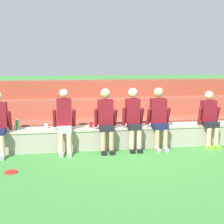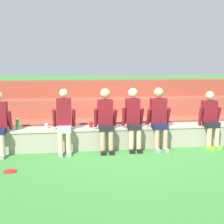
{
  "view_description": "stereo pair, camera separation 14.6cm",
  "coord_description": "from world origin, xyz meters",
  "px_view_note": "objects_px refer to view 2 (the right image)",
  "views": [
    {
      "loc": [
        -1.55,
        -6.77,
        1.99
      ],
      "look_at": [
        -0.39,
        0.26,
        0.84
      ],
      "focal_mm": 49.84,
      "sensor_mm": 36.0,
      "label": 1
    },
    {
      "loc": [
        -1.41,
        -6.79,
        1.99
      ],
      "look_at": [
        -0.39,
        0.26,
        0.84
      ],
      "focal_mm": 49.84,
      "sensor_mm": 36.0,
      "label": 2
    }
  ],
  "objects_px": {
    "frisbee": "(10,171)",
    "water_bottle_mid_left": "(18,124)",
    "person_center": "(106,118)",
    "plastic_cup_left_end": "(91,125)",
    "person_far_right": "(159,117)",
    "person_rightmost_edge": "(210,118)",
    "person_left_of_center": "(64,120)",
    "person_right_of_center": "(133,117)",
    "plastic_cup_right_end": "(46,126)"
  },
  "relations": [
    {
      "from": "person_rightmost_edge",
      "to": "frisbee",
      "type": "relative_size",
      "value": 5.49
    },
    {
      "from": "water_bottle_mid_left",
      "to": "frisbee",
      "type": "distance_m",
      "value": 1.49
    },
    {
      "from": "person_far_right",
      "to": "plastic_cup_right_end",
      "type": "relative_size",
      "value": 12.69
    },
    {
      "from": "person_right_of_center",
      "to": "plastic_cup_left_end",
      "type": "relative_size",
      "value": 11.26
    },
    {
      "from": "person_right_of_center",
      "to": "plastic_cup_right_end",
      "type": "xyz_separation_m",
      "value": [
        -1.96,
        0.3,
        -0.2
      ]
    },
    {
      "from": "plastic_cup_right_end",
      "to": "person_left_of_center",
      "type": "bearing_deg",
      "value": -37.07
    },
    {
      "from": "person_far_right",
      "to": "water_bottle_mid_left",
      "type": "distance_m",
      "value": 3.19
    },
    {
      "from": "person_left_of_center",
      "to": "water_bottle_mid_left",
      "type": "height_order",
      "value": "person_left_of_center"
    },
    {
      "from": "water_bottle_mid_left",
      "to": "plastic_cup_right_end",
      "type": "distance_m",
      "value": 0.63
    },
    {
      "from": "person_far_right",
      "to": "water_bottle_mid_left",
      "type": "bearing_deg",
      "value": 175.19
    },
    {
      "from": "frisbee",
      "to": "plastic_cup_right_end",
      "type": "bearing_deg",
      "value": 67.69
    },
    {
      "from": "person_right_of_center",
      "to": "plastic_cup_right_end",
      "type": "distance_m",
      "value": 1.99
    },
    {
      "from": "person_far_right",
      "to": "person_rightmost_edge",
      "type": "relative_size",
      "value": 1.07
    },
    {
      "from": "person_center",
      "to": "person_rightmost_edge",
      "type": "height_order",
      "value": "person_center"
    },
    {
      "from": "plastic_cup_right_end",
      "to": "person_far_right",
      "type": "bearing_deg",
      "value": -7.46
    },
    {
      "from": "person_left_of_center",
      "to": "person_right_of_center",
      "type": "relative_size",
      "value": 1.0
    },
    {
      "from": "person_center",
      "to": "person_right_of_center",
      "type": "bearing_deg",
      "value": 3.7
    },
    {
      "from": "person_far_right",
      "to": "plastic_cup_left_end",
      "type": "distance_m",
      "value": 1.58
    },
    {
      "from": "frisbee",
      "to": "person_center",
      "type": "bearing_deg",
      "value": 29.7
    },
    {
      "from": "person_right_of_center",
      "to": "water_bottle_mid_left",
      "type": "xyz_separation_m",
      "value": [
        -2.59,
        0.23,
        -0.13
      ]
    },
    {
      "from": "frisbee",
      "to": "person_right_of_center",
      "type": "bearing_deg",
      "value": 23.92
    },
    {
      "from": "person_right_of_center",
      "to": "person_left_of_center",
      "type": "bearing_deg",
      "value": -179.69
    },
    {
      "from": "plastic_cup_right_end",
      "to": "person_center",
      "type": "bearing_deg",
      "value": -14.43
    },
    {
      "from": "person_left_of_center",
      "to": "plastic_cup_right_end",
      "type": "distance_m",
      "value": 0.54
    },
    {
      "from": "person_right_of_center",
      "to": "frisbee",
      "type": "relative_size",
      "value": 5.86
    },
    {
      "from": "person_rightmost_edge",
      "to": "plastic_cup_left_end",
      "type": "xyz_separation_m",
      "value": [
        -2.78,
        0.29,
        -0.14
      ]
    },
    {
      "from": "person_rightmost_edge",
      "to": "frisbee",
      "type": "distance_m",
      "value": 4.57
    },
    {
      "from": "person_right_of_center",
      "to": "frisbee",
      "type": "distance_m",
      "value": 2.88
    },
    {
      "from": "person_rightmost_edge",
      "to": "person_right_of_center",
      "type": "bearing_deg",
      "value": 178.85
    },
    {
      "from": "plastic_cup_left_end",
      "to": "person_center",
      "type": "bearing_deg",
      "value": -43.92
    },
    {
      "from": "water_bottle_mid_left",
      "to": "plastic_cup_left_end",
      "type": "height_order",
      "value": "water_bottle_mid_left"
    },
    {
      "from": "person_right_of_center",
      "to": "person_far_right",
      "type": "distance_m",
      "value": 0.59
    },
    {
      "from": "person_left_of_center",
      "to": "person_center",
      "type": "xyz_separation_m",
      "value": [
        0.92,
        -0.03,
        0.02
      ]
    },
    {
      "from": "person_far_right",
      "to": "plastic_cup_right_end",
      "type": "height_order",
      "value": "person_far_right"
    },
    {
      "from": "person_right_of_center",
      "to": "person_far_right",
      "type": "relative_size",
      "value": 1.0
    },
    {
      "from": "person_right_of_center",
      "to": "person_center",
      "type": "bearing_deg",
      "value": -176.3
    },
    {
      "from": "person_right_of_center",
      "to": "person_rightmost_edge",
      "type": "xyz_separation_m",
      "value": [
        1.84,
        -0.04,
        -0.05
      ]
    },
    {
      "from": "person_center",
      "to": "plastic_cup_left_end",
      "type": "bearing_deg",
      "value": 136.08
    },
    {
      "from": "person_left_of_center",
      "to": "person_right_of_center",
      "type": "xyz_separation_m",
      "value": [
        1.56,
        0.01,
        0.01
      ]
    },
    {
      "from": "person_far_right",
      "to": "plastic_cup_left_end",
      "type": "relative_size",
      "value": 11.32
    },
    {
      "from": "person_center",
      "to": "person_rightmost_edge",
      "type": "distance_m",
      "value": 2.48
    },
    {
      "from": "person_far_right",
      "to": "plastic_cup_left_end",
      "type": "bearing_deg",
      "value": 169.34
    },
    {
      "from": "person_left_of_center",
      "to": "person_rightmost_edge",
      "type": "relative_size",
      "value": 1.07
    },
    {
      "from": "frisbee",
      "to": "water_bottle_mid_left",
      "type": "bearing_deg",
      "value": 91.63
    },
    {
      "from": "person_far_right",
      "to": "frisbee",
      "type": "xyz_separation_m",
      "value": [
        -3.14,
        -1.09,
        -0.75
      ]
    },
    {
      "from": "person_center",
      "to": "person_far_right",
      "type": "bearing_deg",
      "value": 0.27
    },
    {
      "from": "person_center",
      "to": "person_right_of_center",
      "type": "height_order",
      "value": "person_center"
    },
    {
      "from": "person_left_of_center",
      "to": "person_rightmost_edge",
      "type": "bearing_deg",
      "value": -0.48
    },
    {
      "from": "plastic_cup_right_end",
      "to": "frisbee",
      "type": "xyz_separation_m",
      "value": [
        -0.59,
        -1.43,
        -0.54
      ]
    },
    {
      "from": "person_far_right",
      "to": "water_bottle_mid_left",
      "type": "relative_size",
      "value": 5.57
    }
  ]
}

